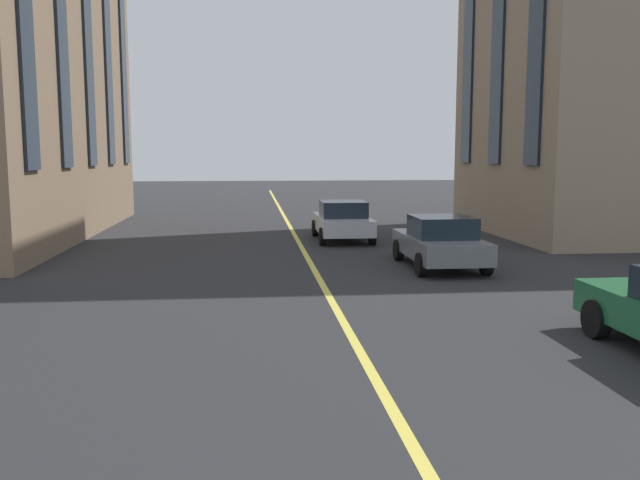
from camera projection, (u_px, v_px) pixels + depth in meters
The scene contains 3 objects.
lane_centre_line at pixel (319, 278), 16.50m from camera, with size 80.00×0.16×0.01m.
car_silver_far at pixel (342, 221), 23.59m from camera, with size 3.90×1.89×1.40m.
car_grey_trailing at pixel (440, 242), 17.92m from camera, with size 3.90×1.89×1.40m.
Camera 1 is at (3.84, 1.67, 3.05)m, focal length 37.52 mm.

